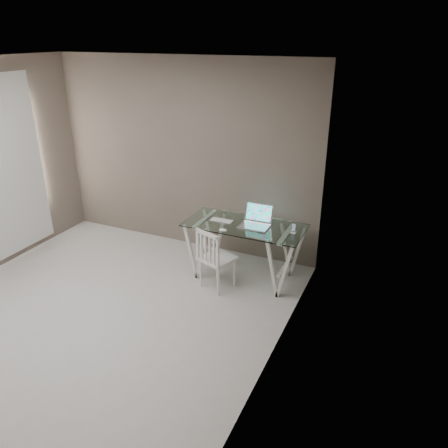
{
  "coord_description": "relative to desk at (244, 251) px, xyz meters",
  "views": [
    {
      "loc": [
        2.99,
        -3.03,
        2.96
      ],
      "look_at": [
        1.03,
        1.34,
        0.85
      ],
      "focal_mm": 35.0,
      "sensor_mm": 36.0,
      "label": 1
    }
  ],
  "objects": [
    {
      "name": "phone_dock",
      "position": [
        0.62,
        0.02,
        0.4
      ],
      "size": [
        0.06,
        0.06,
        0.12
      ],
      "color": "white",
      "rests_on": "desk"
    },
    {
      "name": "laptop",
      "position": [
        0.13,
        0.06,
        0.42
      ],
      "size": [
        0.36,
        0.33,
        0.25
      ],
      "color": "silver",
      "rests_on": "desk"
    },
    {
      "name": "keyboard",
      "position": [
        -0.32,
        -0.01,
        0.37
      ],
      "size": [
        0.3,
        0.13,
        0.01
      ],
      "primitive_type": "cube",
      "color": "silver",
      "rests_on": "desk"
    },
    {
      "name": "room",
      "position": [
        -1.25,
        -1.62,
        1.33
      ],
      "size": [
        4.5,
        4.52,
        2.71
      ],
      "color": "#ADAAA5",
      "rests_on": "ground"
    },
    {
      "name": "desk",
      "position": [
        0.0,
        0.0,
        0.0
      ],
      "size": [
        1.5,
        0.7,
        0.75
      ],
      "color": "silver",
      "rests_on": "ground"
    },
    {
      "name": "mouse",
      "position": [
        -0.17,
        -0.29,
        0.38
      ],
      "size": [
        0.11,
        0.06,
        0.03
      ],
      "primitive_type": "ellipsoid",
      "color": "white",
      "rests_on": "desk"
    },
    {
      "name": "chair",
      "position": [
        -0.23,
        -0.42,
        0.06
      ],
      "size": [
        0.47,
        0.47,
        0.81
      ],
      "rotation": [
        0.0,
        0.0,
        -0.32
      ],
      "color": "white",
      "rests_on": "ground"
    }
  ]
}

